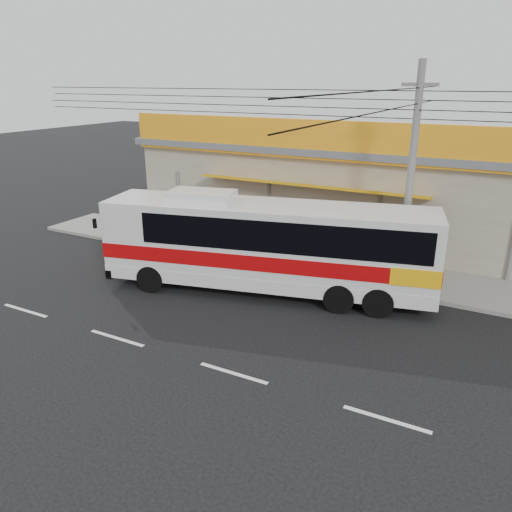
% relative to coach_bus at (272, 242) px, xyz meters
% --- Properties ---
extents(ground, '(120.00, 120.00, 0.00)m').
position_rel_coach_bus_xyz_m(ground, '(1.46, -2.74, -1.90)').
color(ground, black).
rests_on(ground, ground).
extents(sidewalk, '(30.00, 3.20, 0.15)m').
position_rel_coach_bus_xyz_m(sidewalk, '(1.46, 3.26, -1.83)').
color(sidewalk, gray).
rests_on(sidewalk, ground).
extents(lane_markings, '(50.00, 0.12, 0.01)m').
position_rel_coach_bus_xyz_m(lane_markings, '(1.46, -5.24, -1.90)').
color(lane_markings, silver).
rests_on(lane_markings, ground).
extents(storefront_building, '(22.60, 9.20, 5.70)m').
position_rel_coach_bus_xyz_m(storefront_building, '(1.46, 8.80, 0.40)').
color(storefront_building, gray).
rests_on(storefront_building, ground).
extents(coach_bus, '(11.78, 5.00, 3.55)m').
position_rel_coach_bus_xyz_m(coach_bus, '(0.00, 0.00, 0.00)').
color(coach_bus, silver).
rests_on(coach_bus, ground).
extents(motorbike_red, '(1.88, 0.83, 0.96)m').
position_rel_coach_bus_xyz_m(motorbike_red, '(-5.16, 2.30, -1.27)').
color(motorbike_red, maroon).
rests_on(motorbike_red, sidewalk).
extents(motorbike_dark, '(2.07, 0.96, 1.20)m').
position_rel_coach_bus_xyz_m(motorbike_dark, '(-4.45, 4.50, -1.15)').
color(motorbike_dark, black).
rests_on(motorbike_dark, sidewalk).
extents(utility_pole, '(34.00, 14.00, 7.88)m').
position_rel_coach_bus_xyz_m(utility_pole, '(3.97, 2.66, 4.59)').
color(utility_pole, slate).
rests_on(utility_pole, ground).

